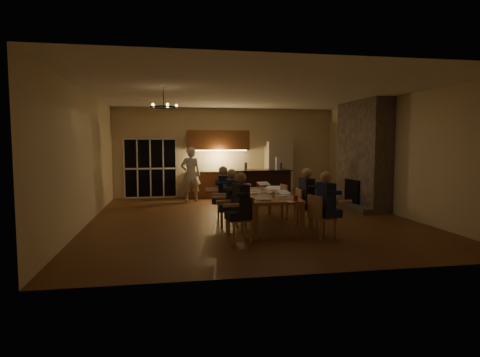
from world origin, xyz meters
name	(u,v)px	position (x,y,z in m)	size (l,w,h in m)	color
floor	(250,219)	(0.00, 0.00, 0.00)	(9.00, 9.00, 0.00)	brown
back_wall	(226,153)	(0.00, 4.52, 1.60)	(8.00, 0.04, 3.20)	#D0B493
left_wall	(85,158)	(-4.02, 0.00, 1.60)	(0.04, 9.00, 3.20)	#D0B493
right_wall	(395,156)	(4.02, 0.00, 1.60)	(0.04, 9.00, 3.20)	#D0B493
ceiling	(250,92)	(0.00, 0.00, 3.22)	(8.00, 9.00, 0.04)	white
french_doors	(150,169)	(-2.70, 4.47, 1.05)	(1.86, 0.08, 2.10)	black
fireplace	(363,155)	(3.70, 1.20, 1.60)	(0.58, 2.50, 3.20)	#695E52
kitchenette	(219,164)	(-0.30, 4.20, 1.20)	(2.24, 0.68, 2.40)	brown
refrigerator	(278,169)	(1.90, 4.15, 1.00)	(0.90, 0.68, 2.00)	beige
dining_table	(264,209)	(0.17, -0.83, 0.38)	(1.10, 2.87, 0.75)	#C2814D
bar_island	(261,186)	(0.91, 2.65, 0.54)	(1.93, 0.68, 1.08)	black
chair_left_near	(240,219)	(-0.67, -2.35, 0.45)	(0.44, 0.44, 0.89)	tan
chair_left_mid	(232,210)	(-0.67, -1.26, 0.45)	(0.44, 0.44, 0.89)	tan
chair_left_far	(227,204)	(-0.64, -0.28, 0.45)	(0.44, 0.44, 0.89)	tan
chair_right_near	(323,217)	(1.03, -2.38, 0.45)	(0.44, 0.44, 0.89)	tan
chair_right_mid	(307,208)	(1.10, -1.26, 0.45)	(0.44, 0.44, 0.89)	tan
chair_right_far	(291,202)	(1.04, -0.20, 0.45)	(0.44, 0.44, 0.89)	tan
person_left_near	(241,207)	(-0.67, -2.39, 0.69)	(0.60, 0.60, 1.38)	#21242B
person_right_near	(326,205)	(1.06, -2.44, 0.69)	(0.60, 0.60, 1.38)	#1D274A
person_left_mid	(232,200)	(-0.69, -1.38, 0.69)	(0.60, 0.60, 1.38)	#3B4146
person_right_mid	(306,198)	(1.04, -1.36, 0.69)	(0.60, 0.60, 1.38)	#21242B
person_left_far	(223,194)	(-0.73, -0.22, 0.69)	(0.60, 0.60, 1.38)	#1D274A
standing_person	(191,174)	(-1.34, 3.39, 0.91)	(0.66, 0.43, 1.81)	silver
chandelier	(164,107)	(-2.14, -0.74, 2.75)	(0.60, 0.60, 0.03)	black
laptop_a	(263,194)	(-0.10, -1.85, 0.86)	(0.32, 0.28, 0.23)	silver
laptop_b	(287,193)	(0.47, -1.73, 0.86)	(0.32, 0.28, 0.23)	silver
laptop_c	(255,189)	(-0.05, -0.79, 0.86)	(0.32, 0.28, 0.23)	silver
laptop_d	(273,189)	(0.39, -0.86, 0.86)	(0.32, 0.28, 0.23)	silver
laptop_e	(245,184)	(-0.07, 0.27, 0.86)	(0.32, 0.28, 0.23)	silver
laptop_f	(266,184)	(0.46, 0.22, 0.86)	(0.32, 0.28, 0.23)	silver
mug_front	(264,194)	(0.07, -1.23, 0.80)	(0.09, 0.09, 0.10)	white
mug_mid	(262,189)	(0.23, -0.31, 0.80)	(0.08, 0.08, 0.10)	white
mug_back	(244,188)	(-0.17, -0.04, 0.80)	(0.07, 0.07, 0.10)	white
redcup_near	(296,198)	(0.53, -2.16, 0.81)	(0.09, 0.09, 0.12)	#BA150C
redcup_mid	(245,189)	(-0.21, -0.41, 0.81)	(0.10, 0.10, 0.12)	#BA150C
redcup_far	(258,185)	(0.35, 0.61, 0.81)	(0.09, 0.09, 0.12)	#BA150C
can_silver	(273,195)	(0.21, -1.55, 0.81)	(0.07, 0.07, 0.12)	#B2B2B7
can_cola	(246,185)	(0.01, 0.56, 0.81)	(0.07, 0.07, 0.12)	#3F0F0C
can_right	(278,189)	(0.59, -0.51, 0.81)	(0.07, 0.07, 0.12)	#B2B2B7
plate_near	(284,196)	(0.49, -1.38, 0.76)	(0.23, 0.23, 0.02)	white
plate_left	(261,198)	(-0.11, -1.70, 0.76)	(0.26, 0.26, 0.02)	white
plate_far	(275,189)	(0.64, -0.08, 0.76)	(0.28, 0.28, 0.02)	white
notepad	(290,202)	(0.36, -2.28, 0.76)	(0.14, 0.19, 0.01)	white
bar_bottle	(246,167)	(0.37, 2.56, 1.20)	(0.09, 0.09, 0.24)	#99999E
bar_blender	(278,163)	(1.46, 2.65, 1.29)	(0.13, 0.13, 0.41)	silver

